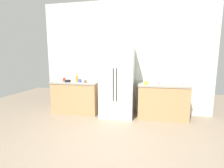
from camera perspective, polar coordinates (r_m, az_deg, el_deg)
The scene contains 13 objects.
ground_plane at distance 3.05m, azimuth -0.93°, elevation -21.14°, with size 9.92×9.92×0.00m, color gray.
kitchen_back_panel at distance 4.64m, azimuth 4.51°, elevation 9.13°, with size 4.70×0.10×3.09m, color silver.
counter_left at distance 4.78m, azimuth -12.37°, elevation -4.39°, with size 1.31×0.63×0.88m.
counter_right at distance 4.40m, azimuth 17.20°, elevation -5.72°, with size 1.24×0.63×0.88m.
refrigerator at distance 4.29m, azimuth 1.87°, elevation 0.50°, with size 0.85×0.73×1.80m.
toaster at distance 4.35m, azimuth 21.71°, elevation 0.96°, with size 0.27×0.14×0.18m, color silver.
rice_cooker at distance 4.23m, azimuth 14.72°, elevation 1.57°, with size 0.22×0.22×0.26m.
bottle_a at distance 4.69m, azimuth -12.19°, elevation 1.88°, with size 0.07×0.07×0.23m.
cup_a at distance 4.44m, azimuth -9.38°, elevation 0.95°, with size 0.08×0.08×0.07m, color brown.
cup_b at distance 4.91m, azimuth -16.44°, elevation 1.57°, with size 0.09×0.09×0.09m, color red.
cup_c at distance 4.58m, azimuth -11.19°, elevation 1.20°, with size 0.09×0.09×0.08m, color blue.
cup_d at distance 4.14m, azimuth 11.87°, elevation 0.41°, with size 0.08×0.08×0.09m, color yellow.
bowl_a at distance 4.68m, azimuth -15.30°, elevation 1.07°, with size 0.16×0.16×0.06m, color black.
Camera 1 is at (0.57, -2.57, 1.53)m, focal length 26.08 mm.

